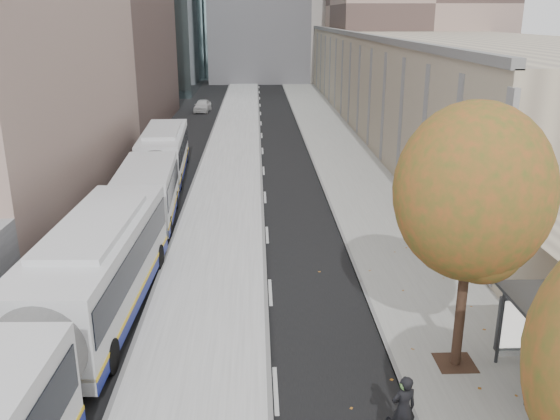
{
  "coord_description": "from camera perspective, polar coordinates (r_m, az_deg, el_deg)",
  "views": [
    {
      "loc": [
        -2.08,
        -1.73,
        9.67
      ],
      "look_at": [
        -1.21,
        20.09,
        2.5
      ],
      "focal_mm": 38.0,
      "sensor_mm": 36.0,
      "label": 1
    }
  ],
  "objects": [
    {
      "name": "sidewalk",
      "position": [
        38.47,
        7.07,
        3.54
      ],
      "size": [
        4.75,
        150.0,
        0.08
      ],
      "primitive_type": "cube",
      "color": "gray",
      "rests_on": "ground"
    },
    {
      "name": "building_tan",
      "position": [
        68.28,
        12.97,
        12.97
      ],
      "size": [
        18.0,
        92.0,
        8.0
      ],
      "primitive_type": "cube",
      "color": "gray",
      "rests_on": "ground"
    },
    {
      "name": "bus_near",
      "position": [
        17.17,
        -20.97,
        -10.83
      ],
      "size": [
        3.32,
        18.65,
        3.1
      ],
      "rotation": [
        0.0,
        0.0,
        -0.03
      ],
      "color": "silver",
      "rests_on": "ground"
    },
    {
      "name": "bus_platform",
      "position": [
        38.0,
        -4.94,
        3.49
      ],
      "size": [
        4.25,
        150.0,
        0.15
      ],
      "primitive_type": "cube",
      "color": "#A3A3A3",
      "rests_on": "ground"
    },
    {
      "name": "tree_c",
      "position": [
        16.39,
        18.09,
        1.63
      ],
      "size": [
        4.2,
        4.2,
        7.28
      ],
      "color": "#321E17",
      "rests_on": "sidewalk"
    },
    {
      "name": "bus_far",
      "position": [
        34.4,
        -11.65,
        4.14
      ],
      "size": [
        3.41,
        17.07,
        2.83
      ],
      "rotation": [
        0.0,
        0.0,
        0.06
      ],
      "color": "silver",
      "rests_on": "ground"
    },
    {
      "name": "distant_car",
      "position": [
        64.02,
        -7.48,
        9.92
      ],
      "size": [
        1.81,
        3.89,
        1.29
      ],
      "primitive_type": "imported",
      "rotation": [
        0.0,
        0.0,
        -0.08
      ],
      "color": "silver",
      "rests_on": "ground"
    }
  ]
}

